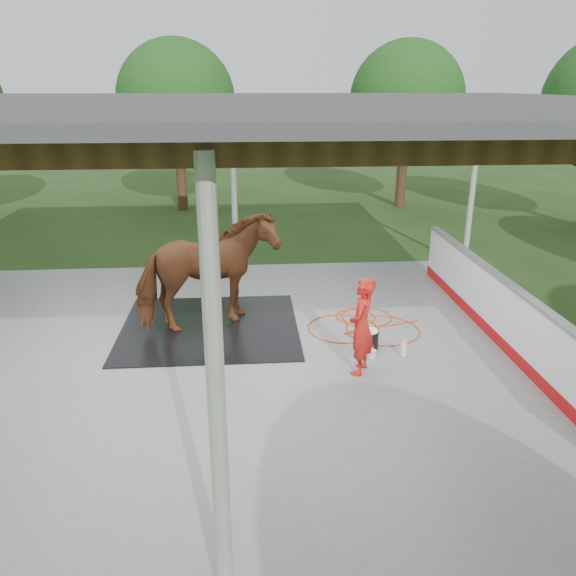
{
  "coord_description": "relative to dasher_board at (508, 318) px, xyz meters",
  "views": [
    {
      "loc": [
        0.25,
        -8.37,
        4.29
      ],
      "look_at": [
        0.91,
        0.13,
        1.19
      ],
      "focal_mm": 35.0,
      "sensor_mm": 36.0,
      "label": 1
    }
  ],
  "objects": [
    {
      "name": "ground",
      "position": [
        -4.6,
        0.0,
        -0.59
      ],
      "size": [
        100.0,
        100.0,
        0.0
      ],
      "primitive_type": "plane",
      "color": "#1E3814"
    },
    {
      "name": "concrete_slab",
      "position": [
        -4.6,
        0.0,
        -0.57
      ],
      "size": [
        12.0,
        10.0,
        0.05
      ],
      "primitive_type": "cube",
      "color": "slate",
      "rests_on": "ground"
    },
    {
      "name": "pavilion_structure",
      "position": [
        -4.6,
        -0.0,
        3.37
      ],
      "size": [
        12.6,
        10.6,
        4.05
      ],
      "color": "beige",
      "rests_on": "ground"
    },
    {
      "name": "dasher_board",
      "position": [
        0.0,
        0.0,
        0.0
      ],
      "size": [
        0.16,
        8.0,
        1.15
      ],
      "color": "#AA0E10",
      "rests_on": "concrete_slab"
    },
    {
      "name": "tree_belt",
      "position": [
        -4.3,
        0.9,
        3.2
      ],
      "size": [
        28.0,
        28.0,
        5.8
      ],
      "color": "#382314",
      "rests_on": "ground"
    },
    {
      "name": "rubber_mat",
      "position": [
        -5.06,
        1.23,
        -0.53
      ],
      "size": [
        3.22,
        3.02,
        0.02
      ],
      "primitive_type": "cube",
      "color": "black",
      "rests_on": "concrete_slab"
    },
    {
      "name": "horse",
      "position": [
        -5.06,
        1.23,
        0.53
      ],
      "size": [
        2.72,
        2.02,
        2.09
      ],
      "primitive_type": "imported",
      "rotation": [
        0.0,
        0.0,
        1.98
      ],
      "color": "brown",
      "rests_on": "rubber_mat"
    },
    {
      "name": "handler",
      "position": [
        -2.63,
        -0.66,
        0.23
      ],
      "size": [
        0.57,
        0.66,
        1.54
      ],
      "primitive_type": "imported",
      "rotation": [
        0.0,
        0.0,
        -1.99
      ],
      "color": "red",
      "rests_on": "concrete_slab"
    },
    {
      "name": "wash_bucket",
      "position": [
        -2.33,
        0.16,
        -0.37
      ],
      "size": [
        0.36,
        0.36,
        0.33
      ],
      "color": "black",
      "rests_on": "concrete_slab"
    },
    {
      "name": "soap_bottle_a",
      "position": [
        -1.8,
        -0.19,
        -0.39
      ],
      "size": [
        0.16,
        0.16,
        0.3
      ],
      "primitive_type": "imported",
      "rotation": [
        0.0,
        0.0,
        0.61
      ],
      "color": "silver",
      "rests_on": "concrete_slab"
    },
    {
      "name": "soap_bottle_b",
      "position": [
        -2.33,
        -0.22,
        -0.44
      ],
      "size": [
        0.13,
        0.13,
        0.21
      ],
      "primitive_type": "imported",
      "rotation": [
        0.0,
        0.0,
        -0.45
      ],
      "color": "#338CD8",
      "rests_on": "concrete_slab"
    },
    {
      "name": "hose_coil",
      "position": [
        -2.21,
        1.09,
        -0.53
      ],
      "size": [
        2.14,
        1.81,
        0.02
      ],
      "color": "#C03F0D",
      "rests_on": "concrete_slab"
    }
  ]
}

